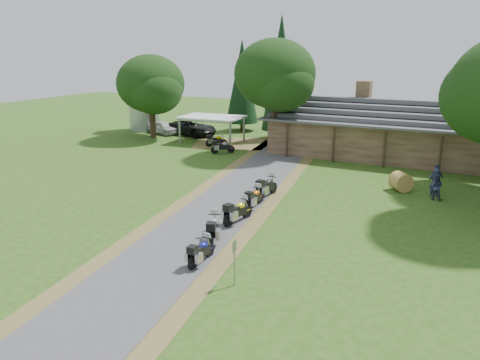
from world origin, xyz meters
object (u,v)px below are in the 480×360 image
at_px(motorcycle_row_e, 267,186).
at_px(motorcycle_carport_b, 223,146).
at_px(motorcycle_row_b, 213,227).
at_px(hay_bale, 401,182).
at_px(silo, 143,100).
at_px(motorcycle_carport_a, 217,140).
at_px(lodge, 395,128).
at_px(motorcycle_row_a, 201,250).
at_px(car_dark_suv, 192,124).
at_px(car_white_sedan, 163,126).
at_px(motorcycle_row_c, 238,210).
at_px(carport, 212,129).
at_px(motorcycle_row_d, 254,197).

distance_m(motorcycle_row_e, motorcycle_carport_b, 12.98).
height_order(motorcycle_row_b, hay_bale, motorcycle_row_b).
height_order(silo, motorcycle_carport_b, silo).
bearing_deg(motorcycle_carport_a, motorcycle_row_b, -102.06).
distance_m(lodge, hay_bale, 10.74).
distance_m(motorcycle_row_a, hay_bale, 16.12).
distance_m(motorcycle_row_b, motorcycle_carport_a, 22.48).
xyz_separation_m(silo, hay_bale, (29.56, -11.82, -2.75)).
bearing_deg(car_dark_suv, motorcycle_carport_a, -113.87).
bearing_deg(motorcycle_carport_a, car_dark_suv, 101.34).
bearing_deg(hay_bale, car_white_sedan, 157.98).
height_order(silo, motorcycle_row_e, silo).
bearing_deg(motorcycle_row_c, motorcycle_row_e, 16.04).
bearing_deg(lodge, motorcycle_row_b, -101.72).
bearing_deg(motorcycle_carport_a, car_white_sedan, 117.46).
xyz_separation_m(silo, carport, (10.59, -3.14, -2.07)).
height_order(car_white_sedan, car_dark_suv, car_dark_suv).
relative_size(lodge, motorcycle_row_c, 10.57).
distance_m(motorcycle_row_a, motorcycle_row_c, 5.15).
height_order(car_dark_suv, motorcycle_row_e, car_dark_suv).
height_order(motorcycle_row_d, motorcycle_carport_b, motorcycle_row_d).
bearing_deg(motorcycle_row_e, motorcycle_row_c, -168.71).
bearing_deg(carport, car_dark_suv, 142.97).
distance_m(car_white_sedan, motorcycle_carport_a, 9.10).
height_order(car_white_sedan, motorcycle_row_d, car_white_sedan).
xyz_separation_m(motorcycle_carport_b, hay_bale, (15.71, -4.81, -0.04)).
xyz_separation_m(carport, car_white_sedan, (-7.13, 1.88, -0.42)).
xyz_separation_m(carport, motorcycle_row_a, (12.85, -23.60, -0.69)).
relative_size(silo, car_dark_suv, 1.07).
xyz_separation_m(car_dark_suv, motorcycle_row_d, (15.84, -18.56, -0.56)).
relative_size(motorcycle_carport_a, motorcycle_carport_b, 0.98).
bearing_deg(motorcycle_row_c, car_white_sedan, 54.94).
bearing_deg(silo, motorcycle_row_b, -47.03).
relative_size(motorcycle_row_c, motorcycle_carport_a, 1.09).
xyz_separation_m(carport, car_dark_suv, (-4.00, 2.64, -0.08)).
height_order(carport, motorcycle_row_d, carport).
height_order(motorcycle_row_e, motorcycle_carport_b, motorcycle_row_e).
bearing_deg(motorcycle_row_b, motorcycle_row_e, -19.15).
bearing_deg(motorcycle_row_e, carport, 47.33).
distance_m(silo, motorcycle_carport_b, 15.76).
height_order(silo, car_dark_suv, silo).
relative_size(motorcycle_row_a, motorcycle_row_c, 0.86).
relative_size(car_white_sedan, hay_bale, 4.28).
height_order(motorcycle_carport_a, hay_bale, motorcycle_carport_a).
height_order(car_white_sedan, motorcycle_row_e, car_white_sedan).
bearing_deg(car_white_sedan, motorcycle_row_a, -123.26).
bearing_deg(motorcycle_row_e, motorcycle_carport_b, 47.43).
xyz_separation_m(motorcycle_row_a, motorcycle_row_d, (-1.01, 7.68, 0.05)).
relative_size(lodge, motorcycle_carport_b, 11.32).
relative_size(carport, motorcycle_carport_b, 3.14).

